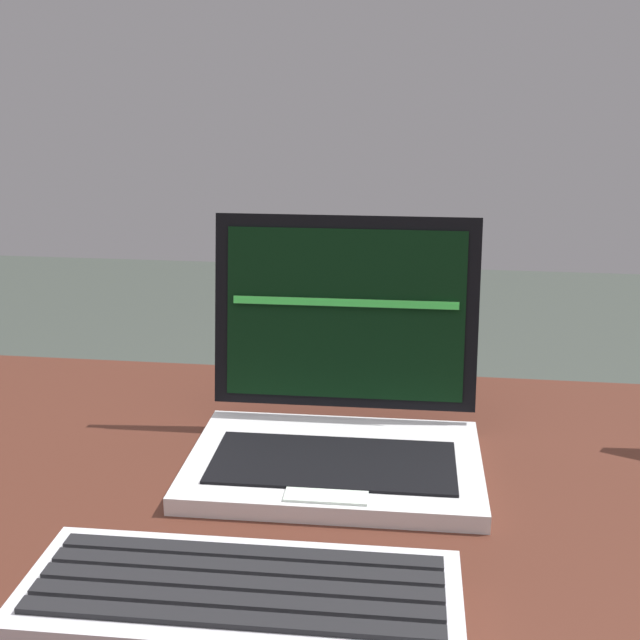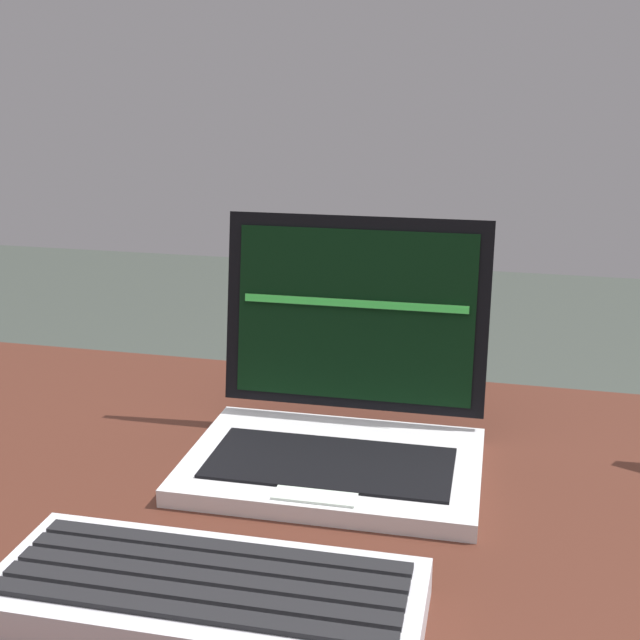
{
  "view_description": "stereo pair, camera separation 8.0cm",
  "coord_description": "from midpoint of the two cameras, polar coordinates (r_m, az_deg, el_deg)",
  "views": [
    {
      "loc": [
        0.11,
        -0.69,
        1.09
      ],
      "look_at": [
        0.01,
        0.07,
        0.86
      ],
      "focal_mm": 46.75,
      "sensor_mm": 36.0,
      "label": 1
    },
    {
      "loc": [
        0.19,
        -0.68,
        1.09
      ],
      "look_at": [
        0.01,
        0.07,
        0.86
      ],
      "focal_mm": 46.75,
      "sensor_mm": 36.0,
      "label": 2
    }
  ],
  "objects": [
    {
      "name": "desk",
      "position": [
        0.84,
        -4.59,
        -16.51
      ],
      "size": [
        1.61,
        0.71,
        0.7
      ],
      "color": "#4C251A",
      "rests_on": "ground"
    },
    {
      "name": "laptop_front",
      "position": [
        0.86,
        -1.43,
        -6.35
      ],
      "size": [
        0.3,
        0.25,
        0.24
      ],
      "color": "silver",
      "rests_on": "desk"
    },
    {
      "name": "external_keyboard",
      "position": [
        0.65,
        -9.23,
        -18.68
      ],
      "size": [
        0.32,
        0.13,
        0.03
      ],
      "color": "silver",
      "rests_on": "desk"
    }
  ]
}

